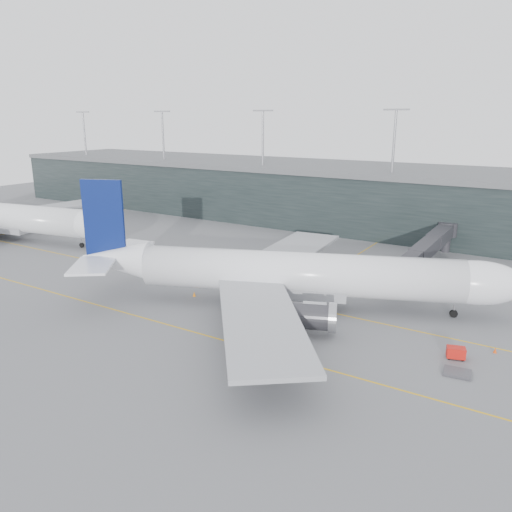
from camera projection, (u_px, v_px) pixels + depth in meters
The scene contains 18 objects.
ground at pixel (267, 289), 82.88m from camera, with size 320.00×320.00×0.00m, color slate.
taxiline_a at pixel (254, 296), 79.60m from camera, with size 160.00×0.25×0.02m, color gold.
taxiline_b at pixel (191, 331), 66.53m from camera, with size 160.00×0.25×0.02m, color gold.
taxiline_lead_main at pixel (342, 264), 96.67m from camera, with size 0.25×60.00×0.02m, color gold.
taxiline_lead_adj at pixel (71, 221), 137.46m from camera, with size 0.25×60.00×0.02m, color gold.
terminal at pixel (382, 197), 128.23m from camera, with size 240.00×36.00×29.00m.
main_aircraft at pixel (296, 274), 73.65m from camera, with size 63.30×58.49×18.49m.
jet_bridge at pixel (428, 248), 90.22m from camera, with size 3.89×43.88×6.32m.
second_aircraft at pixel (2, 217), 115.81m from camera, with size 65.31×60.61×18.37m.
gse_cart at pixel (456, 352), 58.76m from camera, with size 2.40×1.89×1.43m.
baggage_dolly at pixel (457, 373), 55.38m from camera, with size 2.91×2.32×0.29m, color #3C3B41.
uld_a at pixel (274, 265), 92.31m from camera, with size 2.25×1.82×2.00m.
uld_b at pixel (292, 264), 93.64m from camera, with size 2.46×2.26×1.81m.
uld_c at pixel (303, 268), 90.75m from camera, with size 2.61×2.39×1.92m.
cone_nose at pixel (495, 350), 60.32m from camera, with size 0.43×0.43×0.68m, color #E5470C.
cone_wing_stbd at pixel (242, 343), 62.16m from camera, with size 0.41×0.41×0.65m, color orange.
cone_wing_port at pixel (342, 280), 86.61m from camera, with size 0.41×0.41×0.64m, color #DD5F0C.
cone_tail at pixel (194, 294), 79.36m from camera, with size 0.49×0.49×0.77m, color orange.
Camera 1 is at (39.90, -67.46, 27.54)m, focal length 35.00 mm.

